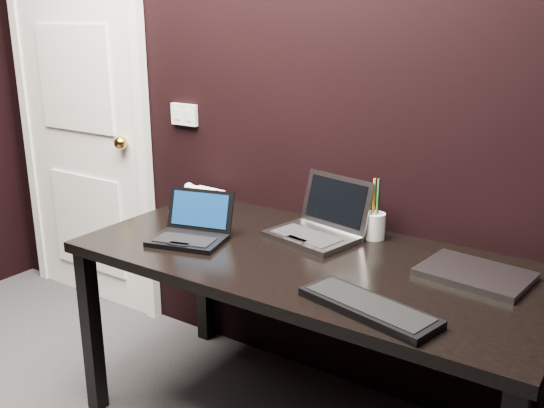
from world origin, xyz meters
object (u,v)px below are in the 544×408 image
Objects in this scene: mobile_phone at (176,206)px; ext_keyboard at (368,307)px; netbook at (191,231)px; closed_laptop at (475,274)px; pen_cup at (375,225)px; desk_phone at (202,196)px; door at (81,117)px; desk at (309,276)px; silver_laptop at (318,227)px.

ext_keyboard is at bearing -18.79° from mobile_phone.
netbook is at bearing 168.75° from ext_keyboard.
pen_cup is (-0.43, 0.16, 0.04)m from closed_laptop.
netbook is 1.62× the size of desk_phone.
pen_cup is (1.76, -0.08, -0.25)m from door.
netbook is at bearing -22.20° from door.
netbook is 0.84m from ext_keyboard.
closed_laptop is 0.46m from pen_cup.
door is 10.72× the size of desk_phone.
ext_keyboard is (0.36, -0.27, 0.09)m from desk.
closed_laptop is at bearing 13.99° from netbook.
door reaches higher than pen_cup.
mobile_phone is at bearing 161.21° from ext_keyboard.
silver_laptop is 0.66m from mobile_phone.
door is at bearing 173.77° from desk_phone.
pen_cup reaches higher than closed_laptop.
desk is 7.12× the size of pen_cup.
silver_laptop reaches higher than ext_keyboard.
pen_cup is at bearing 113.20° from ext_keyboard.
desk is 5.24× the size of netbook.
silver_laptop is 1.58× the size of pen_cup.
ext_keyboard is at bearing -46.96° from silver_laptop.
desk is 17.41× the size of mobile_phone.
silver_laptop is at bearing 37.47° from netbook.
mobile_phone reaches higher than desk_phone.
pen_cup is at bearing 30.04° from silver_laptop.
netbook is 0.71m from pen_cup.
ext_keyboard is at bearing -66.80° from pen_cup.
silver_laptop is 0.62m from closed_laptop.
netbook is at bearing -166.62° from desk.
silver_laptop is at bearing 133.04° from ext_keyboard.
silver_laptop is 0.22m from pen_cup.
desk_phone is at bearing 174.03° from closed_laptop.
mobile_phone is (-0.66, -0.09, -0.01)m from silver_laptop.
pen_cup is (-0.24, 0.57, 0.04)m from ext_keyboard.
desk is at bearing -69.16° from silver_laptop.
closed_laptop is 1.83× the size of desk_phone.
desk_phone is 0.18m from mobile_phone.
pen_cup is at bearing 1.47° from desk_phone.
desk is at bearing 13.38° from netbook.
mobile_phone is (-0.27, 0.21, 0.00)m from netbook.
mobile_phone is at bearing -16.81° from door.
silver_laptop reaches higher than netbook.
mobile_phone is 0.87m from pen_cup.
desk is 8.51× the size of desk_phone.
silver_laptop reaches higher than closed_laptop.
netbook is (-0.46, -0.11, 0.11)m from desk.
closed_laptop is (0.19, 0.41, -0.00)m from ext_keyboard.
netbook is (1.19, -0.48, -0.27)m from door.
netbook is at bearing -166.01° from closed_laptop.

